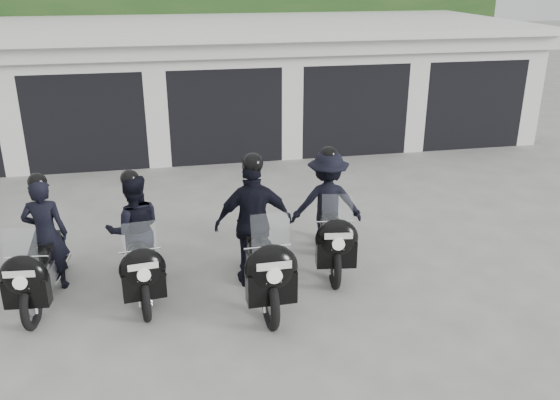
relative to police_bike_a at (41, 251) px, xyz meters
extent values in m
plane|color=#9A9A95|center=(3.18, 0.13, -0.71)|extent=(80.00, 80.00, 0.00)
cube|color=silver|center=(3.18, 8.63, 0.69)|extent=(16.00, 6.00, 2.80)
cube|color=silver|center=(3.18, 8.43, 2.17)|extent=(16.40, 6.80, 0.16)
cube|color=silver|center=(3.18, 5.38, 1.94)|extent=(16.40, 0.12, 0.40)
cube|color=black|center=(3.18, 5.61, -0.59)|extent=(16.00, 0.06, 0.24)
cube|color=silver|center=(-1.47, 5.78, 0.69)|extent=(0.50, 0.50, 2.80)
cube|color=black|center=(0.08, 6.83, 0.39)|extent=(2.60, 2.60, 2.20)
cube|color=silver|center=(0.08, 5.78, 1.79)|extent=(2.60, 0.50, 0.60)
cube|color=silver|center=(1.63, 5.78, 0.69)|extent=(0.50, 0.50, 2.80)
cube|color=black|center=(3.18, 6.83, 0.39)|extent=(2.60, 2.60, 2.20)
cube|color=silver|center=(3.18, 5.78, 1.79)|extent=(2.60, 0.50, 0.60)
cube|color=silver|center=(4.73, 5.78, 0.69)|extent=(0.50, 0.50, 2.80)
cube|color=black|center=(6.28, 6.83, 0.39)|extent=(2.60, 2.60, 2.20)
cube|color=silver|center=(6.28, 5.78, 1.79)|extent=(2.60, 0.50, 0.60)
cube|color=silver|center=(7.83, 5.78, 0.69)|extent=(0.50, 0.50, 2.80)
cube|color=black|center=(9.38, 6.83, 0.39)|extent=(2.60, 2.60, 2.20)
cube|color=silver|center=(9.38, 5.78, 1.79)|extent=(2.60, 0.50, 0.60)
cube|color=silver|center=(10.93, 5.78, 0.69)|extent=(0.50, 0.50, 2.80)
cube|color=#193D16|center=(3.18, 12.63, 1.44)|extent=(20.00, 2.00, 4.30)
cylinder|color=black|center=(-3.32, 14.13, 0.94)|extent=(0.24, 0.24, 3.30)
cylinder|color=black|center=(6.18, 14.13, 0.94)|extent=(0.24, 0.24, 3.30)
cylinder|color=black|center=(10.68, 14.13, 0.94)|extent=(0.24, 0.24, 3.30)
torus|color=black|center=(-0.07, -0.68, -0.42)|extent=(0.17, 0.70, 0.69)
torus|color=black|center=(0.07, 0.68, -0.42)|extent=(0.17, 0.70, 0.69)
cube|color=#B5B5BB|center=(0.00, 0.02, -0.35)|extent=(0.30, 0.54, 0.30)
cube|color=black|center=(0.00, 0.00, -0.50)|extent=(0.20, 1.23, 0.06)
ellipsoid|color=black|center=(-0.01, -0.14, -0.03)|extent=(0.36, 0.57, 0.27)
cube|color=black|center=(0.03, 0.26, -0.01)|extent=(0.30, 0.54, 0.09)
ellipsoid|color=black|center=(-0.08, -0.75, 0.03)|extent=(0.62, 0.37, 0.57)
cube|color=black|center=(-0.08, -0.75, -0.19)|extent=(0.57, 0.26, 0.38)
cube|color=#B2BFC6|center=(-0.07, -0.72, 0.41)|extent=(0.42, 0.15, 0.48)
cylinder|color=silver|center=(-0.06, -0.57, 0.20)|extent=(0.53, 0.08, 0.03)
cube|color=silver|center=(-0.09, -0.91, 0.14)|extent=(0.38, 0.05, 0.09)
cube|color=silver|center=(-0.09, -0.88, -0.03)|extent=(0.17, 0.03, 0.09)
imported|color=black|center=(0.03, 0.28, 0.12)|extent=(0.64, 0.46, 1.66)
sphere|color=black|center=(0.03, 0.28, 0.90)|extent=(0.26, 0.26, 0.26)
torus|color=black|center=(1.35, -0.77, -0.42)|extent=(0.18, 0.70, 0.69)
torus|color=black|center=(1.20, 0.58, -0.42)|extent=(0.18, 0.70, 0.69)
cube|color=#B5B5BB|center=(1.27, -0.07, -0.35)|extent=(0.30, 0.54, 0.30)
cube|color=black|center=(1.28, -0.09, -0.50)|extent=(0.21, 1.23, 0.06)
ellipsoid|color=black|center=(1.29, -0.23, -0.03)|extent=(0.36, 0.57, 0.27)
cube|color=black|center=(1.25, 0.17, -0.01)|extent=(0.30, 0.54, 0.09)
ellipsoid|color=black|center=(1.36, -0.84, 0.03)|extent=(0.63, 0.38, 0.57)
cube|color=black|center=(1.36, -0.84, -0.19)|extent=(0.57, 0.27, 0.38)
cube|color=#B2BFC6|center=(1.36, -0.82, 0.40)|extent=(0.42, 0.15, 0.48)
cylinder|color=silver|center=(1.34, -0.66, 0.20)|extent=(0.53, 0.09, 0.03)
cube|color=silver|center=(1.38, -1.00, 0.14)|extent=(0.38, 0.06, 0.08)
cube|color=silver|center=(1.37, -0.97, -0.03)|extent=(0.17, 0.03, 0.09)
imported|color=black|center=(1.24, 0.19, 0.12)|extent=(0.87, 0.71, 1.66)
sphere|color=black|center=(1.24, 0.19, 0.89)|extent=(0.25, 0.25, 0.25)
torus|color=black|center=(2.93, -1.27, -0.37)|extent=(0.14, 0.79, 0.79)
torus|color=black|center=(2.89, 0.28, -0.37)|extent=(0.14, 0.79, 0.79)
cube|color=#B5B5BB|center=(2.91, -0.47, -0.30)|extent=(0.29, 0.60, 0.34)
cube|color=black|center=(2.91, -0.49, -0.47)|extent=(0.12, 1.40, 0.06)
ellipsoid|color=black|center=(2.91, -0.65, 0.07)|extent=(0.36, 0.63, 0.31)
cube|color=black|center=(2.90, -0.19, 0.09)|extent=(0.29, 0.60, 0.11)
ellipsoid|color=black|center=(2.93, -1.35, 0.13)|extent=(0.69, 0.37, 0.65)
cube|color=black|center=(2.93, -1.35, -0.12)|extent=(0.63, 0.25, 0.43)
cube|color=#B2BFC6|center=(2.93, -1.32, 0.56)|extent=(0.48, 0.14, 0.55)
cylinder|color=silver|center=(2.92, -1.14, 0.33)|extent=(0.60, 0.04, 0.03)
cube|color=silver|center=(2.93, -1.53, 0.26)|extent=(0.43, 0.03, 0.10)
cube|color=silver|center=(2.93, -1.50, 0.07)|extent=(0.19, 0.02, 0.11)
imported|color=black|center=(2.90, -0.17, 0.24)|extent=(1.12, 0.66, 1.89)
sphere|color=black|center=(2.90, -0.17, 1.12)|extent=(0.29, 0.29, 0.29)
torus|color=black|center=(4.03, -0.44, -0.41)|extent=(0.21, 0.72, 0.71)
torus|color=black|center=(4.23, 0.95, -0.41)|extent=(0.21, 0.72, 0.71)
cube|color=#B5B5BB|center=(4.13, 0.27, -0.34)|extent=(0.33, 0.57, 0.31)
cube|color=black|center=(4.13, 0.25, -0.49)|extent=(0.26, 1.27, 0.06)
ellipsoid|color=black|center=(4.11, 0.11, -0.01)|extent=(0.40, 0.60, 0.28)
cube|color=black|center=(4.17, 0.52, 0.01)|extent=(0.33, 0.57, 0.10)
ellipsoid|color=black|center=(4.02, -0.52, 0.05)|extent=(0.66, 0.41, 0.59)
cube|color=black|center=(4.02, -0.52, -0.17)|extent=(0.59, 0.30, 0.39)
cube|color=#B2BFC6|center=(4.02, -0.49, 0.44)|extent=(0.44, 0.17, 0.50)
cylinder|color=silver|center=(4.05, -0.33, 0.23)|extent=(0.54, 0.11, 0.03)
cube|color=silver|center=(3.99, -0.69, 0.17)|extent=(0.39, 0.07, 0.09)
cube|color=silver|center=(4.00, -0.66, -0.01)|extent=(0.18, 0.04, 0.10)
imported|color=black|center=(4.17, 0.54, 0.15)|extent=(1.18, 0.73, 1.71)
sphere|color=black|center=(4.17, 0.54, 0.95)|extent=(0.26, 0.26, 0.26)
camera|label=1|loc=(1.75, -7.73, 3.59)|focal=38.00mm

